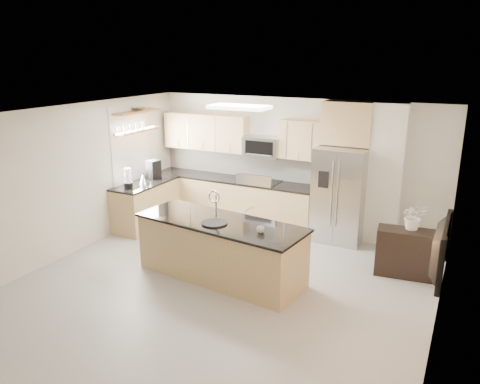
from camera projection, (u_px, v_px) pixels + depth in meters
The scene contains 27 objects.
floor at pixel (215, 292), 6.96m from camera, with size 6.50×6.50×0.00m, color #A09C99.
ceiling at pixel (212, 117), 6.22m from camera, with size 6.00×6.50×0.02m, color white.
wall_back at pixel (294, 164), 9.37m from camera, with size 6.00×0.02×2.60m, color beige.
wall_front at pixel (14, 322), 3.81m from camera, with size 6.00×0.02×2.60m, color beige.
wall_left at pixel (59, 184), 7.89m from camera, with size 0.02×6.50×2.60m, color beige.
wall_right at pixel (443, 247), 5.29m from camera, with size 0.02×6.50×2.60m, color beige.
back_counter at pixel (233, 199), 9.86m from camera, with size 3.55×0.66×1.44m.
left_counter at pixel (146, 204), 9.57m from camera, with size 0.66×1.50×0.92m.
range at pixel (260, 203), 9.58m from camera, with size 0.76×0.64×1.14m.
upper_cabinets at pixel (233, 134), 9.65m from camera, with size 3.50×0.33×0.75m.
microwave at pixel (263, 147), 9.36m from camera, with size 0.76×0.40×0.40m.
refrigerator at pixel (340, 195), 8.71m from camera, with size 0.92×0.78×1.78m.
partition_column at pixel (386, 175), 8.46m from camera, with size 0.60×0.30×2.60m, color silver.
window at pixel (130, 146), 9.36m from camera, with size 0.04×1.15×1.65m.
shelf_lower at pixel (138, 130), 9.31m from camera, with size 0.30×1.20×0.04m, color olive.
shelf_upper at pixel (136, 112), 9.20m from camera, with size 0.30×1.20×0.04m, color olive.
ceiling_fixture at pixel (239, 107), 7.78m from camera, with size 1.00×0.50×0.06m, color white.
island at pixel (221, 249), 7.33m from camera, with size 2.80×1.29×1.36m.
credenza at pixel (407, 253), 7.39m from camera, with size 0.96×0.40×0.76m, color black.
cup at pixel (261, 230), 6.72m from camera, with size 0.12×0.12×0.09m, color silver.
platter at pixel (214, 223), 7.09m from camera, with size 0.40×0.40×0.02m, color black.
blender at pixel (128, 180), 8.97m from camera, with size 0.17×0.17×0.40m.
kettle at pixel (143, 179), 9.30m from camera, with size 0.19×0.19×0.24m.
coffee_maker at pixel (153, 170), 9.69m from camera, with size 0.25×0.28×0.39m.
bowl at pixel (139, 108), 9.25m from camera, with size 0.33×0.33×0.08m, color #ABAAAD.
flower_vase at pixel (414, 210), 7.25m from camera, with size 0.57×0.49×0.63m, color white.
television at pixel (433, 248), 5.15m from camera, with size 1.08×0.14×0.62m, color black.
Camera 1 is at (3.15, -5.42, 3.39)m, focal length 35.00 mm.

